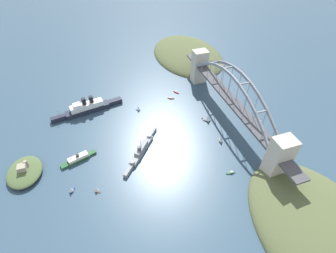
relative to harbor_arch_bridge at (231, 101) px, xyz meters
name	(u,v)px	position (x,y,z in m)	size (l,w,h in m)	color
ground_plane	(227,118)	(0.00, 0.00, -26.73)	(1400.00, 1400.00, 0.00)	#334C60
harbor_arch_bridge	(231,101)	(0.00, 0.00, 0.00)	(252.27, 20.65, 65.66)	beige
headland_west_shore	(331,241)	(-167.51, -5.58, -26.73)	(168.40, 111.08, 28.73)	#515B38
headland_east_shore	(189,56)	(176.57, -17.91, -26.73)	(169.18, 115.45, 27.97)	#515B38
ocean_liner	(88,108)	(69.67, 168.23, -20.40)	(23.88, 93.23, 22.18)	#1E2333
naval_cruiser	(141,150)	(-22.08, 119.19, -23.51)	(61.38, 52.17, 17.69)	gray
harbor_ferry_steamer	(78,158)	(-12.17, 186.27, -24.11)	(17.49, 38.63, 8.45)	#23512D
fort_island_mid_harbor	(24,172)	(-14.15, 238.86, -22.70)	(43.33, 34.15, 14.09)	#4C6038
seaplane_taxiing_near_bridge	(257,121)	(-19.74, -30.56, -24.72)	(7.30, 9.90, 4.99)	#B7B7B2
small_boat_0	(231,173)	(-79.67, 39.03, -25.89)	(2.96, 9.57, 2.34)	#2D6B3D
small_boat_1	(71,189)	(-50.49, 195.29, -22.94)	(6.41, 6.24, 8.02)	#234C8C
small_boat_2	(138,108)	(51.20, 104.75, -23.28)	(5.30, 5.86, 7.48)	#234C8C
small_boat_3	(208,118)	(2.25, 26.49, -21.66)	(7.08, 9.48, 10.94)	black
small_boat_4	(221,139)	(-35.63, 28.00, -22.26)	(8.06, 4.62, 9.55)	gold
small_boat_5	(96,189)	(-57.70, 172.31, -23.56)	(6.42, 6.18, 6.89)	brown
small_boat_6	(171,98)	(62.53, 55.25, -25.96)	(5.53, 9.10, 2.13)	brown
small_boat_7	(176,92)	(74.41, 43.27, -25.91)	(8.64, 5.99, 2.27)	#B2231E
channel_marker_buoy	(202,118)	(8.74, 31.19, -25.62)	(2.20, 2.20, 2.75)	red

